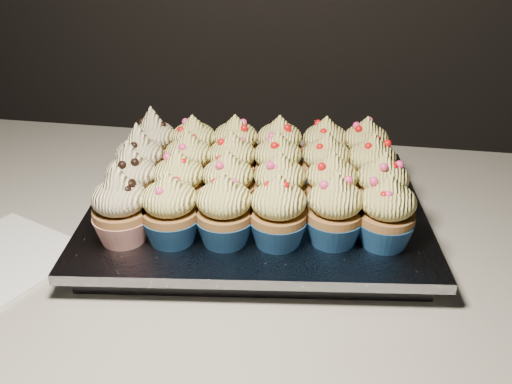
# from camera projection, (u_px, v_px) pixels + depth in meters

# --- Properties ---
(worktop) EXTENTS (2.44, 0.64, 0.04)m
(worktop) POSITION_uv_depth(u_px,v_px,m) (227.00, 237.00, 0.74)
(worktop) COLOR beige
(worktop) RESTS_ON cabinet
(baking_tray) EXTENTS (0.41, 0.34, 0.02)m
(baking_tray) POSITION_uv_depth(u_px,v_px,m) (256.00, 219.00, 0.72)
(baking_tray) COLOR black
(baking_tray) RESTS_ON worktop
(foil_lining) EXTENTS (0.45, 0.37, 0.01)m
(foil_lining) POSITION_uv_depth(u_px,v_px,m) (256.00, 208.00, 0.71)
(foil_lining) COLOR silver
(foil_lining) RESTS_ON baking_tray
(cupcake_0) EXTENTS (0.06, 0.06, 0.10)m
(cupcake_0) POSITION_uv_depth(u_px,v_px,m) (120.00, 208.00, 0.62)
(cupcake_0) COLOR #AA2317
(cupcake_0) RESTS_ON foil_lining
(cupcake_1) EXTENTS (0.06, 0.06, 0.08)m
(cupcake_1) POSITION_uv_depth(u_px,v_px,m) (170.00, 211.00, 0.62)
(cupcake_1) COLOR navy
(cupcake_1) RESTS_ON foil_lining
(cupcake_2) EXTENTS (0.06, 0.06, 0.08)m
(cupcake_2) POSITION_uv_depth(u_px,v_px,m) (224.00, 212.00, 0.61)
(cupcake_2) COLOR navy
(cupcake_2) RESTS_ON foil_lining
(cupcake_3) EXTENTS (0.06, 0.06, 0.08)m
(cupcake_3) POSITION_uv_depth(u_px,v_px,m) (278.00, 213.00, 0.61)
(cupcake_3) COLOR navy
(cupcake_3) RESTS_ON foil_lining
(cupcake_4) EXTENTS (0.06, 0.06, 0.08)m
(cupcake_4) POSITION_uv_depth(u_px,v_px,m) (335.00, 212.00, 0.61)
(cupcake_4) COLOR navy
(cupcake_4) RESTS_ON foil_lining
(cupcake_5) EXTENTS (0.06, 0.06, 0.08)m
(cupcake_5) POSITION_uv_depth(u_px,v_px,m) (387.00, 214.00, 0.61)
(cupcake_5) COLOR navy
(cupcake_5) RESTS_ON foil_lining
(cupcake_6) EXTENTS (0.06, 0.06, 0.10)m
(cupcake_6) POSITION_uv_depth(u_px,v_px,m) (132.00, 183.00, 0.67)
(cupcake_6) COLOR #AA2317
(cupcake_6) RESTS_ON foil_lining
(cupcake_7) EXTENTS (0.06, 0.06, 0.08)m
(cupcake_7) POSITION_uv_depth(u_px,v_px,m) (179.00, 186.00, 0.67)
(cupcake_7) COLOR navy
(cupcake_7) RESTS_ON foil_lining
(cupcake_8) EXTENTS (0.06, 0.06, 0.08)m
(cupcake_8) POSITION_uv_depth(u_px,v_px,m) (228.00, 187.00, 0.67)
(cupcake_8) COLOR navy
(cupcake_8) RESTS_ON foil_lining
(cupcake_9) EXTENTS (0.06, 0.06, 0.08)m
(cupcake_9) POSITION_uv_depth(u_px,v_px,m) (280.00, 188.00, 0.66)
(cupcake_9) COLOR navy
(cupcake_9) RESTS_ON foil_lining
(cupcake_10) EXTENTS (0.06, 0.06, 0.08)m
(cupcake_10) POSITION_uv_depth(u_px,v_px,m) (331.00, 188.00, 0.66)
(cupcake_10) COLOR navy
(cupcake_10) RESTS_ON foil_lining
(cupcake_11) EXTENTS (0.06, 0.06, 0.08)m
(cupcake_11) POSITION_uv_depth(u_px,v_px,m) (382.00, 189.00, 0.66)
(cupcake_11) COLOR navy
(cupcake_11) RESTS_ON foil_lining
(cupcake_12) EXTENTS (0.06, 0.06, 0.10)m
(cupcake_12) POSITION_uv_depth(u_px,v_px,m) (140.00, 163.00, 0.72)
(cupcake_12) COLOR #AA2317
(cupcake_12) RESTS_ON foil_lining
(cupcake_13) EXTENTS (0.06, 0.06, 0.08)m
(cupcake_13) POSITION_uv_depth(u_px,v_px,m) (189.00, 165.00, 0.72)
(cupcake_13) COLOR navy
(cupcake_13) RESTS_ON foil_lining
(cupcake_14) EXTENTS (0.06, 0.06, 0.08)m
(cupcake_14) POSITION_uv_depth(u_px,v_px,m) (232.00, 165.00, 0.72)
(cupcake_14) COLOR navy
(cupcake_14) RESTS_ON foil_lining
(cupcake_15) EXTENTS (0.06, 0.06, 0.08)m
(cupcake_15) POSITION_uv_depth(u_px,v_px,m) (278.00, 166.00, 0.72)
(cupcake_15) COLOR navy
(cupcake_15) RESTS_ON foil_lining
(cupcake_16) EXTENTS (0.06, 0.06, 0.08)m
(cupcake_16) POSITION_uv_depth(u_px,v_px,m) (326.00, 166.00, 0.72)
(cupcake_16) COLOR navy
(cupcake_16) RESTS_ON foil_lining
(cupcake_17) EXTENTS (0.06, 0.06, 0.08)m
(cupcake_17) POSITION_uv_depth(u_px,v_px,m) (371.00, 168.00, 0.71)
(cupcake_17) COLOR navy
(cupcake_17) RESTS_ON foil_lining
(cupcake_18) EXTENTS (0.06, 0.06, 0.10)m
(cupcake_18) POSITION_uv_depth(u_px,v_px,m) (154.00, 144.00, 0.77)
(cupcake_18) COLOR #AA2317
(cupcake_18) RESTS_ON foil_lining
(cupcake_19) EXTENTS (0.06, 0.06, 0.08)m
(cupcake_19) POSITION_uv_depth(u_px,v_px,m) (194.00, 147.00, 0.77)
(cupcake_19) COLOR navy
(cupcake_19) RESTS_ON foil_lining
(cupcake_20) EXTENTS (0.06, 0.06, 0.08)m
(cupcake_20) POSITION_uv_depth(u_px,v_px,m) (236.00, 147.00, 0.77)
(cupcake_20) COLOR navy
(cupcake_20) RESTS_ON foil_lining
(cupcake_21) EXTENTS (0.06, 0.06, 0.08)m
(cupcake_21) POSITION_uv_depth(u_px,v_px,m) (279.00, 148.00, 0.77)
(cupcake_21) COLOR navy
(cupcake_21) RESTS_ON foil_lining
(cupcake_22) EXTENTS (0.06, 0.06, 0.08)m
(cupcake_22) POSITION_uv_depth(u_px,v_px,m) (325.00, 149.00, 0.77)
(cupcake_22) COLOR navy
(cupcake_22) RESTS_ON foil_lining
(cupcake_23) EXTENTS (0.06, 0.06, 0.08)m
(cupcake_23) POSITION_uv_depth(u_px,v_px,m) (365.00, 149.00, 0.76)
(cupcake_23) COLOR navy
(cupcake_23) RESTS_ON foil_lining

